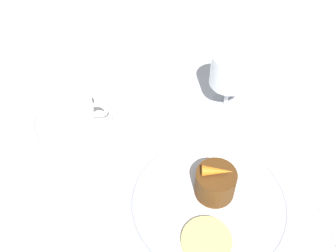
{
  "coord_description": "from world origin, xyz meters",
  "views": [
    {
      "loc": [
        -0.03,
        -0.34,
        0.55
      ],
      "look_at": [
        -0.05,
        0.1,
        0.04
      ],
      "focal_mm": 42.0,
      "sensor_mm": 36.0,
      "label": 1
    }
  ],
  "objects": [
    {
      "name": "pineapple_slice",
      "position": [
        0.01,
        -0.09,
        0.02
      ],
      "size": [
        0.07,
        0.07,
        0.01
      ],
      "color": "#EFE075",
      "rests_on": "dinner_plate"
    },
    {
      "name": "coffee_cup",
      "position": [
        -0.22,
        0.13,
        0.04
      ],
      "size": [
        0.11,
        0.08,
        0.06
      ],
      "color": "white",
      "rests_on": "saucer"
    },
    {
      "name": "dinner_plate",
      "position": [
        0.02,
        -0.03,
        0.01
      ],
      "size": [
        0.26,
        0.26,
        0.01
      ],
      "color": "white",
      "rests_on": "ground_plane"
    },
    {
      "name": "fork",
      "position": [
        0.19,
        0.01,
        0.0
      ],
      "size": [
        0.05,
        0.17,
        0.01
      ],
      "color": "silver",
      "rests_on": "ground_plane"
    },
    {
      "name": "spoon",
      "position": [
        -0.18,
        0.13,
        0.01
      ],
      "size": [
        0.08,
        0.1,
        0.0
      ],
      "color": "silver",
      "rests_on": "saucer"
    },
    {
      "name": "saucer",
      "position": [
        -0.23,
        0.14,
        0.01
      ],
      "size": [
        0.16,
        0.16,
        0.01
      ],
      "color": "white",
      "rests_on": "ground_plane"
    },
    {
      "name": "carrot_garnish",
      "position": [
        0.03,
        -0.01,
        0.07
      ],
      "size": [
        0.05,
        0.02,
        0.02
      ],
      "color": "orange",
      "rests_on": "dessert_cake"
    },
    {
      "name": "wine_glass",
      "position": [
        0.06,
        0.2,
        0.08
      ],
      "size": [
        0.07,
        0.07,
        0.12
      ],
      "color": "silver",
      "rests_on": "ground_plane"
    },
    {
      "name": "ground_plane",
      "position": [
        0.0,
        0.0,
        0.0
      ],
      "size": [
        3.0,
        3.0,
        0.0
      ],
      "primitive_type": "plane",
      "color": "white"
    },
    {
      "name": "dessert_cake",
      "position": [
        0.03,
        -0.01,
        0.04
      ],
      "size": [
        0.06,
        0.06,
        0.05
      ],
      "color": "#563314",
      "rests_on": "dinner_plate"
    }
  ]
}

